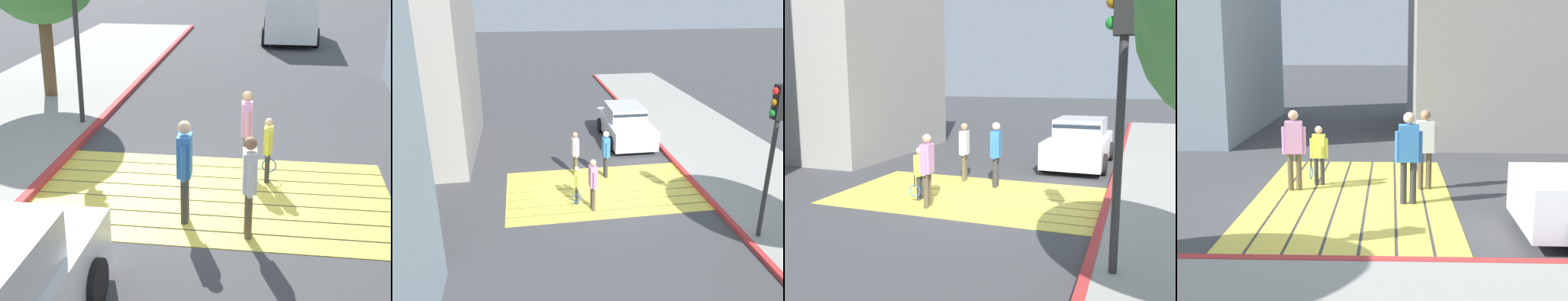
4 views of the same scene
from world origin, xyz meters
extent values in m
plane|color=#424244|center=(0.00, 0.00, 0.00)|extent=(120.00, 120.00, 0.00)
cube|color=#EAD64C|center=(0.00, -1.65, 0.01)|extent=(6.40, 0.50, 0.01)
cube|color=#EAD64C|center=(0.00, -1.10, 0.01)|extent=(6.40, 0.50, 0.01)
cube|color=#EAD64C|center=(0.00, -0.55, 0.01)|extent=(6.40, 0.50, 0.01)
cube|color=#EAD64C|center=(0.00, 0.00, 0.01)|extent=(6.40, 0.50, 0.01)
cube|color=#EAD64C|center=(0.00, 0.55, 0.01)|extent=(6.40, 0.50, 0.01)
cube|color=#EAD64C|center=(0.00, 1.10, 0.01)|extent=(6.40, 0.50, 0.01)
cube|color=#EAD64C|center=(0.00, 1.65, 0.01)|extent=(6.40, 0.50, 0.01)
cube|color=#BC3333|center=(-3.25, 0.00, 0.07)|extent=(0.16, 40.00, 0.13)
cylinder|color=black|center=(-1.11, -3.54, 0.33)|extent=(0.22, 0.66, 0.66)
cube|color=silver|center=(1.58, 16.86, 1.30)|extent=(2.11, 5.21, 2.10)
cube|color=#19232D|center=(1.58, 14.30, 1.67)|extent=(1.89, 0.06, 0.70)
cylinder|color=black|center=(0.53, 15.25, 0.40)|extent=(0.26, 0.80, 0.80)
cylinder|color=black|center=(2.63, 15.24, 0.40)|extent=(0.26, 0.80, 0.80)
cylinder|color=black|center=(0.54, 18.47, 0.40)|extent=(0.26, 0.80, 0.80)
cylinder|color=black|center=(2.64, 18.47, 0.40)|extent=(0.26, 0.80, 0.80)
cylinder|color=#2D2D2D|center=(-3.60, 3.59, 1.70)|extent=(0.12, 0.12, 3.40)
cylinder|color=brown|center=(-5.32, 5.97, 1.30)|extent=(0.36, 0.36, 2.60)
cylinder|color=#333338|center=(-0.33, -0.97, 0.41)|extent=(0.12, 0.12, 0.82)
cylinder|color=#333338|center=(-0.32, -1.15, 0.41)|extent=(0.12, 0.12, 0.82)
cube|color=#3372BF|center=(-0.33, -1.06, 1.16)|extent=(0.24, 0.37, 0.68)
sphere|color=beige|center=(-0.33, -1.06, 1.63)|extent=(0.21, 0.21, 0.21)
cylinder|color=#3372BF|center=(-0.34, -0.85, 1.09)|extent=(0.09, 0.09, 0.58)
cylinder|color=#3372BF|center=(-0.32, -1.27, 1.09)|extent=(0.09, 0.09, 0.58)
cylinder|color=brown|center=(0.72, -1.34, 0.39)|extent=(0.12, 0.12, 0.78)
cylinder|color=brown|center=(0.73, -1.51, 0.39)|extent=(0.12, 0.12, 0.78)
cube|color=white|center=(0.73, -1.43, 1.10)|extent=(0.24, 0.36, 0.65)
sphere|color=#9E7051|center=(0.73, -1.43, 1.54)|extent=(0.20, 0.20, 0.20)
cylinder|color=white|center=(0.70, -1.23, 1.04)|extent=(0.08, 0.08, 0.55)
cylinder|color=white|center=(0.75, -1.63, 1.04)|extent=(0.08, 0.08, 0.55)
cylinder|color=brown|center=(0.53, 1.30, 0.39)|extent=(0.12, 0.12, 0.78)
cylinder|color=brown|center=(0.54, 1.13, 0.39)|extent=(0.12, 0.12, 0.78)
cube|color=#D18CC6|center=(0.54, 1.22, 1.11)|extent=(0.24, 0.36, 0.65)
sphere|color=tan|center=(0.54, 1.22, 1.55)|extent=(0.20, 0.20, 0.20)
cylinder|color=#D18CC6|center=(0.52, 1.42, 1.04)|extent=(0.08, 0.08, 0.55)
cylinder|color=#D18CC6|center=(0.55, 1.02, 1.04)|extent=(0.08, 0.08, 0.55)
cylinder|color=#333338|center=(0.97, 0.84, 0.30)|extent=(0.09, 0.09, 0.60)
cylinder|color=#333338|center=(0.97, 0.71, 0.30)|extent=(0.09, 0.09, 0.60)
cube|color=#D8D84C|center=(0.97, 0.78, 0.85)|extent=(0.17, 0.27, 0.50)
sphere|color=beige|center=(0.97, 0.78, 1.19)|extent=(0.15, 0.15, 0.15)
cylinder|color=#D8D84C|center=(0.97, 0.94, 0.80)|extent=(0.06, 0.06, 0.42)
cylinder|color=#D8D84C|center=(0.96, 0.61, 0.80)|extent=(0.06, 0.06, 0.42)
cylinder|color=black|center=(1.00, 0.95, 0.51)|extent=(0.03, 0.03, 0.28)
torus|color=blue|center=(1.00, 0.95, 0.26)|extent=(0.28, 0.03, 0.28)
camera|label=1|loc=(1.04, -9.62, 4.46)|focal=53.83mm
camera|label=2|loc=(2.52, 12.43, 6.31)|focal=38.25mm
camera|label=3|loc=(-3.86, 9.74, 2.83)|focal=40.20mm
camera|label=4|loc=(-10.11, -0.73, 2.99)|focal=49.87mm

